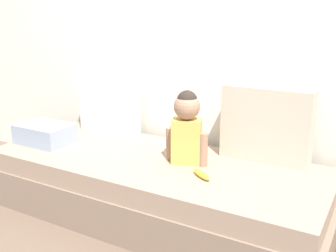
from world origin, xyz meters
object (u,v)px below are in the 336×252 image
(banana, at_px, (202,174))
(folded_blanket, at_px, (45,134))
(throw_pillow_left, at_px, (109,97))
(throw_pillow_right, at_px, (266,124))
(toddler, at_px, (187,125))
(couch, at_px, (154,187))

(banana, relative_size, folded_blanket, 0.42)
(banana, distance_m, folded_blanket, 1.31)
(throw_pillow_left, distance_m, throw_pillow_right, 1.30)
(folded_blanket, bearing_deg, banana, -0.15)
(throw_pillow_left, bearing_deg, toddler, -19.48)
(couch, bearing_deg, toddler, 14.16)
(throw_pillow_left, distance_m, banana, 1.19)
(couch, height_order, folded_blanket, folded_blanket)
(couch, xyz_separation_m, toddler, (0.22, 0.05, 0.47))
(folded_blanket, bearing_deg, throw_pillow_left, 62.19)
(couch, height_order, toddler, toddler)
(throw_pillow_left, bearing_deg, banana, -24.34)
(couch, height_order, throw_pillow_left, throw_pillow_left)
(throw_pillow_right, height_order, banana, throw_pillow_right)
(throw_pillow_right, bearing_deg, toddler, -144.77)
(toddler, distance_m, banana, 0.35)
(couch, relative_size, throw_pillow_right, 4.04)
(folded_blanket, bearing_deg, toddler, 8.64)
(couch, xyz_separation_m, throw_pillow_left, (-0.65, 0.36, 0.50))
(throw_pillow_right, bearing_deg, folded_blanket, -162.93)
(throw_pillow_right, distance_m, folded_blanket, 1.63)
(throw_pillow_left, relative_size, toddler, 1.20)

